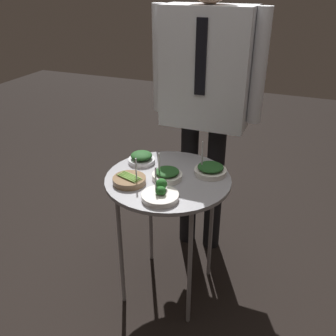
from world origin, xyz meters
name	(u,v)px	position (x,y,z in m)	size (l,w,h in m)	color
ground_plane	(168,286)	(0.00, 0.00, 0.00)	(8.00, 8.00, 0.00)	black
serving_cart	(168,188)	(0.00, 0.00, 0.62)	(0.58, 0.58, 0.67)	#939399
bowl_spinach_front_left	(167,174)	(0.00, -0.01, 0.70)	(0.14, 0.14, 0.13)	silver
bowl_spinach_near_rim	(210,170)	(0.17, 0.11, 0.70)	(0.15, 0.15, 0.16)	silver
bowl_spinach_front_center	(142,158)	(-0.18, 0.10, 0.70)	(0.13, 0.13, 0.06)	silver
bowl_asparagus_center	(129,180)	(-0.14, -0.11, 0.69)	(0.15, 0.15, 0.13)	brown
bowl_broccoli_back_left	(160,194)	(0.04, -0.18, 0.70)	(0.16, 0.16, 0.13)	silver
waiter_figure	(206,83)	(0.04, 0.44, 1.01)	(0.59, 0.22, 1.60)	black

